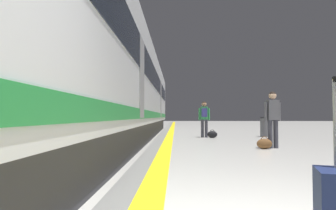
# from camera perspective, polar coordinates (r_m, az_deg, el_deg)

# --- Properties ---
(safety_line_strip) EXTENTS (0.36, 80.00, 0.01)m
(safety_line_strip) POSITION_cam_1_polar(r_m,az_deg,el_deg) (11.58, 0.03, -6.84)
(safety_line_strip) COLOR yellow
(safety_line_strip) RESTS_ON ground
(tactile_edge_band) EXTENTS (0.52, 80.00, 0.01)m
(tactile_edge_band) POSITION_cam_1_polar(r_m,az_deg,el_deg) (11.59, -1.37, -6.84)
(tactile_edge_band) COLOR slate
(tactile_edge_band) RESTS_ON ground
(high_speed_train) EXTENTS (2.94, 27.64, 4.97)m
(high_speed_train) POSITION_cam_1_polar(r_m,az_deg,el_deg) (11.99, -9.65, 5.31)
(high_speed_train) COLOR #38383D
(high_speed_train) RESTS_ON ground
(passenger_near) EXTENTS (0.51, 0.27, 1.68)m
(passenger_near) POSITION_cam_1_polar(r_m,az_deg,el_deg) (9.30, 19.51, -1.86)
(passenger_near) COLOR #383842
(passenger_near) RESTS_ON ground
(duffel_bag_near) EXTENTS (0.44, 0.26, 0.36)m
(duffel_bag_near) POSITION_cam_1_polar(r_m,az_deg,el_deg) (9.03, 18.06, -7.09)
(duffel_bag_near) COLOR brown
(duffel_bag_near) RESTS_ON ground
(passenger_mid) EXTENTS (0.51, 0.32, 1.62)m
(passenger_mid) POSITION_cam_1_polar(r_m,az_deg,el_deg) (13.38, 6.99, -2.10)
(passenger_mid) COLOR #383842
(passenger_mid) RESTS_ON ground
(duffel_bag_mid) EXTENTS (0.44, 0.26, 0.36)m
(duffel_bag_mid) POSITION_cam_1_polar(r_m,az_deg,el_deg) (13.16, 8.52, -5.61)
(duffel_bag_mid) COLOR black
(duffel_bag_mid) RESTS_ON ground
(waste_bin) EXTENTS (0.46, 0.46, 0.91)m
(waste_bin) POSITION_cam_1_polar(r_m,az_deg,el_deg) (14.45, 18.17, -4.01)
(waste_bin) COLOR #4C4C51
(waste_bin) RESTS_ON ground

